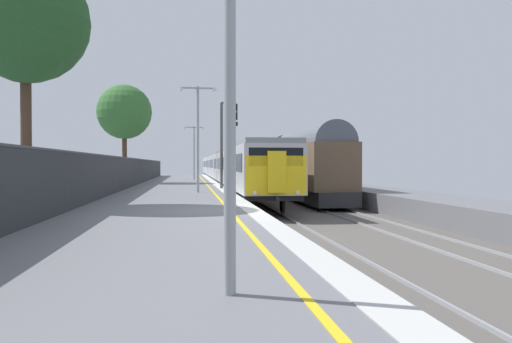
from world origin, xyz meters
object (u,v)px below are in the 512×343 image
at_px(freight_train_adjacent_track, 273,163).
at_px(platform_lamp_near, 230,40).
at_px(signal_gantry, 226,135).
at_px(background_tree_centre, 25,24).
at_px(background_tree_left, 125,113).
at_px(commuter_train_at_platform, 224,166).
at_px(platform_lamp_mid, 198,130).
at_px(platform_lamp_far, 194,148).

height_order(freight_train_adjacent_track, platform_lamp_near, platform_lamp_near).
xyz_separation_m(signal_gantry, background_tree_centre, (-8.06, -11.60, 3.17)).
distance_m(freight_train_adjacent_track, background_tree_centre, 29.72).
relative_size(signal_gantry, background_tree_left, 0.68).
relative_size(commuter_train_at_platform, freight_train_adjacent_track, 1.55).
relative_size(background_tree_left, background_tree_centre, 0.88).
relative_size(platform_lamp_mid, background_tree_centre, 0.63).
height_order(commuter_train_at_platform, background_tree_left, background_tree_left).
height_order(signal_gantry, platform_lamp_near, signal_gantry).
relative_size(commuter_train_at_platform, platform_lamp_mid, 11.16).
distance_m(platform_lamp_near, background_tree_centre, 14.67).
relative_size(platform_lamp_near, background_tree_left, 0.61).
xyz_separation_m(platform_lamp_near, platform_lamp_mid, (0.00, 20.28, 0.42)).
distance_m(commuter_train_at_platform, platform_lamp_mid, 26.25).
bearing_deg(background_tree_centre, platform_lamp_near, -63.85).
height_order(signal_gantry, platform_lamp_mid, platform_lamp_mid).
bearing_deg(platform_lamp_far, platform_lamp_near, -90.00).
height_order(platform_lamp_far, background_tree_centre, background_tree_centre).
relative_size(platform_lamp_far, background_tree_left, 0.65).
xyz_separation_m(signal_gantry, background_tree_left, (-7.38, 10.10, 2.29)).
bearing_deg(signal_gantry, platform_lamp_mid, -113.61).
bearing_deg(signal_gantry, platform_lamp_far, 96.30).
relative_size(platform_lamp_mid, platform_lamp_far, 1.10).
distance_m(signal_gantry, background_tree_left, 12.72).
relative_size(signal_gantry, platform_lamp_mid, 0.95).
relative_size(commuter_train_at_platform, background_tree_left, 7.95).
bearing_deg(freight_train_adjacent_track, platform_lamp_far, 166.11).
xyz_separation_m(freight_train_adjacent_track, background_tree_left, (-12.87, -4.29, 3.99)).
bearing_deg(signal_gantry, background_tree_left, 126.15).
height_order(freight_train_adjacent_track, background_tree_left, background_tree_left).
distance_m(commuter_train_at_platform, background_tree_centre, 35.20).
bearing_deg(freight_train_adjacent_track, platform_lamp_near, -100.63).
xyz_separation_m(commuter_train_at_platform, platform_lamp_far, (-3.27, -5.68, 1.78)).
distance_m(freight_train_adjacent_track, platform_lamp_mid, 19.94).
relative_size(freight_train_adjacent_track, platform_lamp_far, 7.95).
distance_m(platform_lamp_near, background_tree_left, 35.03).
height_order(freight_train_adjacent_track, platform_lamp_far, platform_lamp_far).
distance_m(signal_gantry, platform_lamp_near, 24.44).
bearing_deg(freight_train_adjacent_track, background_tree_left, -161.57).
distance_m(commuter_train_at_platform, freight_train_adjacent_track, 8.49).
bearing_deg(platform_lamp_near, background_tree_left, 99.21).
relative_size(platform_lamp_mid, background_tree_left, 0.71).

